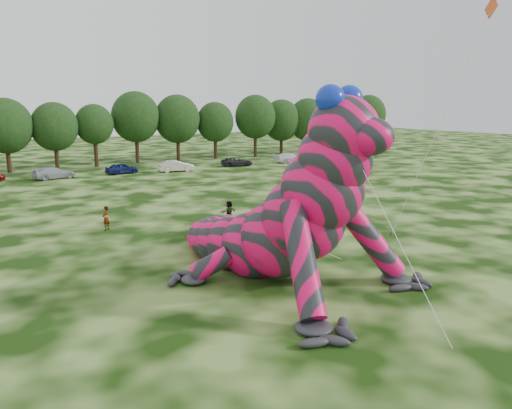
{
  "coord_description": "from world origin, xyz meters",
  "views": [
    {
      "loc": [
        -16.46,
        -13.86,
        8.84
      ],
      "look_at": [
        -4.06,
        6.27,
        4.0
      ],
      "focal_mm": 35.0,
      "sensor_mm": 36.0,
      "label": 1
    }
  ],
  "objects_px": {
    "tree_10": "(136,127)",
    "car_5": "(176,166)",
    "tree_15": "(308,126)",
    "spectator_0": "(106,218)",
    "spectator_5": "(229,212)",
    "spectator_2": "(302,177)",
    "car_3": "(54,173)",
    "flying_kite": "(484,25)",
    "car_7": "(290,158)",
    "inflatable_gecko": "(258,184)",
    "tree_16": "(332,125)",
    "car_6": "(237,162)",
    "tree_14": "(281,127)",
    "tree_13": "(255,126)",
    "tree_8": "(55,136)",
    "tree_9": "(95,136)",
    "tree_11": "(178,128)",
    "tree_17": "(368,122)",
    "car_4": "(122,168)",
    "tree_12": "(215,130)",
    "tree_7": "(6,136)"
  },
  "relations": [
    {
      "from": "tree_15",
      "to": "spectator_0",
      "type": "distance_m",
      "value": 59.19
    },
    {
      "from": "flying_kite",
      "to": "car_7",
      "type": "xyz_separation_m",
      "value": [
        14.93,
        41.02,
        -12.74
      ]
    },
    {
      "from": "tree_10",
      "to": "car_3",
      "type": "relative_size",
      "value": 2.17
    },
    {
      "from": "tree_11",
      "to": "tree_17",
      "type": "relative_size",
      "value": 0.98
    },
    {
      "from": "tree_10",
      "to": "spectator_0",
      "type": "distance_m",
      "value": 40.91
    },
    {
      "from": "tree_7",
      "to": "car_6",
      "type": "relative_size",
      "value": 2.12
    },
    {
      "from": "tree_10",
      "to": "spectator_0",
      "type": "xyz_separation_m",
      "value": [
        -14.94,
        -37.83,
        -4.39
      ]
    },
    {
      "from": "car_3",
      "to": "car_6",
      "type": "xyz_separation_m",
      "value": [
        24.39,
        -0.86,
        -0.08
      ]
    },
    {
      "from": "tree_11",
      "to": "tree_17",
      "type": "distance_m",
      "value": 38.19
    },
    {
      "from": "tree_11",
      "to": "flying_kite",
      "type": "bearing_deg",
      "value": -91.85
    },
    {
      "from": "spectator_2",
      "to": "tree_10",
      "type": "bearing_deg",
      "value": -27.68
    },
    {
      "from": "tree_8",
      "to": "tree_9",
      "type": "relative_size",
      "value": 1.03
    },
    {
      "from": "tree_13",
      "to": "spectator_5",
      "type": "distance_m",
      "value": 47.35
    },
    {
      "from": "tree_7",
      "to": "tree_15",
      "type": "bearing_deg",
      "value": 1.14
    },
    {
      "from": "tree_8",
      "to": "tree_17",
      "type": "height_order",
      "value": "tree_17"
    },
    {
      "from": "tree_11",
      "to": "spectator_5",
      "type": "xyz_separation_m",
      "value": [
        -12.98,
        -40.2,
        -4.19
      ]
    },
    {
      "from": "tree_12",
      "to": "tree_13",
      "type": "bearing_deg",
      "value": -4.92
    },
    {
      "from": "tree_13",
      "to": "car_5",
      "type": "relative_size",
      "value": 2.22
    },
    {
      "from": "tree_13",
      "to": "spectator_2",
      "type": "distance_m",
      "value": 30.76
    },
    {
      "from": "tree_11",
      "to": "car_4",
      "type": "bearing_deg",
      "value": -140.11
    },
    {
      "from": "spectator_5",
      "to": "tree_14",
      "type": "bearing_deg",
      "value": -139.63
    },
    {
      "from": "tree_8",
      "to": "car_7",
      "type": "distance_m",
      "value": 33.0
    },
    {
      "from": "tree_13",
      "to": "tree_15",
      "type": "bearing_deg",
      "value": 3.25
    },
    {
      "from": "car_7",
      "to": "tree_8",
      "type": "bearing_deg",
      "value": 73.83
    },
    {
      "from": "tree_14",
      "to": "car_4",
      "type": "relative_size",
      "value": 2.3
    },
    {
      "from": "car_4",
      "to": "spectator_2",
      "type": "xyz_separation_m",
      "value": [
        13.8,
        -19.41,
        0.24
      ]
    },
    {
      "from": "car_3",
      "to": "car_5",
      "type": "bearing_deg",
      "value": -108.15
    },
    {
      "from": "spectator_5",
      "to": "spectator_2",
      "type": "relative_size",
      "value": 0.91
    },
    {
      "from": "spectator_0",
      "to": "spectator_5",
      "type": "bearing_deg",
      "value": 120.46
    },
    {
      "from": "tree_16",
      "to": "tree_13",
      "type": "bearing_deg",
      "value": -173.01
    },
    {
      "from": "tree_8",
      "to": "car_5",
      "type": "relative_size",
      "value": 1.96
    },
    {
      "from": "tree_16",
      "to": "car_6",
      "type": "relative_size",
      "value": 2.09
    },
    {
      "from": "spectator_2",
      "to": "tree_13",
      "type": "bearing_deg",
      "value": -65.31
    },
    {
      "from": "tree_7",
      "to": "car_4",
      "type": "distance_m",
      "value": 15.26
    },
    {
      "from": "tree_12",
      "to": "spectator_2",
      "type": "distance_m",
      "value": 29.41
    },
    {
      "from": "tree_8",
      "to": "car_7",
      "type": "bearing_deg",
      "value": -17.63
    },
    {
      "from": "tree_11",
      "to": "spectator_5",
      "type": "height_order",
      "value": "tree_11"
    },
    {
      "from": "inflatable_gecko",
      "to": "tree_14",
      "type": "distance_m",
      "value": 63.25
    },
    {
      "from": "inflatable_gecko",
      "to": "tree_16",
      "type": "distance_m",
      "value": 71.37
    },
    {
      "from": "tree_17",
      "to": "spectator_0",
      "type": "distance_m",
      "value": 69.62
    },
    {
      "from": "spectator_5",
      "to": "spectator_2",
      "type": "height_order",
      "value": "spectator_2"
    },
    {
      "from": "car_5",
      "to": "tree_12",
      "type": "bearing_deg",
      "value": -38.05
    },
    {
      "from": "car_4",
      "to": "car_7",
      "type": "distance_m",
      "value": 25.15
    },
    {
      "from": "tree_7",
      "to": "tree_9",
      "type": "relative_size",
      "value": 1.09
    },
    {
      "from": "tree_7",
      "to": "tree_13",
      "type": "relative_size",
      "value": 0.94
    },
    {
      "from": "tree_14",
      "to": "spectator_2",
      "type": "height_order",
      "value": "tree_14"
    },
    {
      "from": "tree_15",
      "to": "tree_13",
      "type": "bearing_deg",
      "value": -176.75
    },
    {
      "from": "tree_10",
      "to": "car_5",
      "type": "relative_size",
      "value": 2.3
    },
    {
      "from": "flying_kite",
      "to": "tree_16",
      "type": "distance_m",
      "value": 63.51
    },
    {
      "from": "flying_kite",
      "to": "spectator_0",
      "type": "xyz_separation_m",
      "value": [
        -19.64,
        14.72,
        -12.61
      ]
    }
  ]
}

